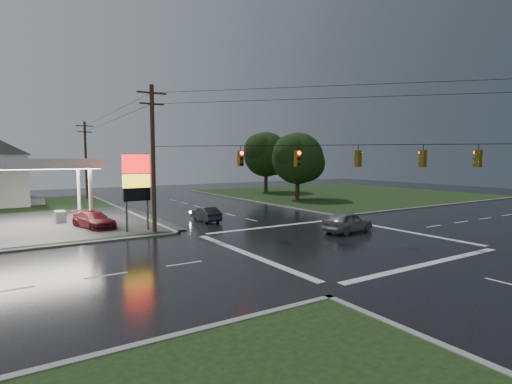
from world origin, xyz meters
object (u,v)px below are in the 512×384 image
utility_pole_nw (153,157)px  car_crossing (347,222)px  tree_ne_near (298,159)px  tree_ne_far (267,155)px  car_north (206,214)px  pylon_sign (136,180)px  utility_pole_n (86,159)px  car_pump (94,220)px

utility_pole_nw → car_crossing: utility_pole_nw is taller
utility_pole_nw → tree_ne_near: 26.74m
tree_ne_far → car_crossing: bearing=-113.7°
car_north → car_crossing: size_ratio=0.84×
pylon_sign → utility_pole_n: bearing=87.9°
utility_pole_n → car_north: 26.58m
pylon_sign → car_crossing: size_ratio=1.30×
car_north → car_pump: (-9.15, 1.52, 0.04)m
utility_pole_n → car_pump: 24.72m
tree_ne_near → utility_pole_nw: bearing=-152.1°
utility_pole_n → tree_ne_far: (26.65, -4.01, 0.71)m
utility_pole_nw → car_pump: bearing=127.9°
utility_pole_n → car_pump: size_ratio=2.23×
tree_ne_near → car_pump: bearing=-163.6°
pylon_sign → tree_ne_far: (27.65, 23.49, 2.17)m
utility_pole_nw → car_north: utility_pole_nw is taller
tree_ne_far → car_crossing: size_ratio=2.12×
pylon_sign → car_north: size_ratio=1.54×
pylon_sign → car_pump: (-2.50, 3.50, -3.33)m
car_pump → pylon_sign: bearing=-70.5°
car_crossing → utility_pole_n: bearing=10.6°
tree_ne_near → car_pump: (-27.14, -7.99, -4.88)m
tree_ne_near → car_pump: 28.71m
pylon_sign → tree_ne_far: bearing=40.4°
car_pump → utility_pole_n: bearing=65.7°
pylon_sign → car_crossing: 16.34m
car_north → car_crossing: 12.56m
utility_pole_n → car_crossing: 38.42m
tree_ne_near → car_north: (-17.99, -9.52, -4.92)m
tree_ne_far → utility_pole_nw: bearing=-137.4°
utility_pole_n → car_north: size_ratio=2.69×
utility_pole_nw → car_crossing: size_ratio=2.38×
pylon_sign → car_north: pylon_sign is taller
tree_ne_near → tree_ne_far: (3.01, 12.00, 0.62)m
utility_pole_nw → utility_pole_n: size_ratio=1.05×
tree_ne_near → car_crossing: (-11.06, -20.00, -4.77)m
utility_pole_nw → car_pump: (-3.50, 4.50, -5.04)m
utility_pole_n → car_crossing: bearing=-70.7°
car_north → car_pump: car_pump is taller
utility_pole_n → tree_ne_near: (23.64, -16.01, 0.09)m
pylon_sign → car_north: 7.71m
tree_ne_near → car_north: tree_ne_near is taller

